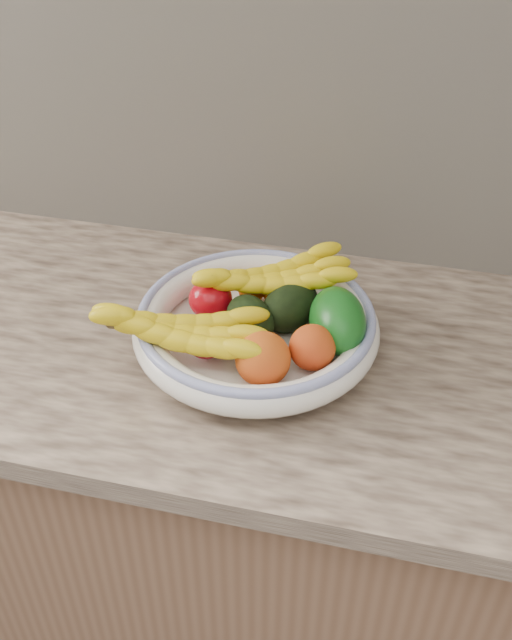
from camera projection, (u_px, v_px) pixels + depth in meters
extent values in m
cube|color=silver|center=(305.00, 2.00, 1.14)|extent=(4.00, 0.10, 2.70)
cube|color=brown|center=(258.00, 519.00, 1.46)|extent=(2.40, 0.62, 0.86)
cube|color=tan|center=(259.00, 351.00, 1.18)|extent=(2.44, 0.66, 0.04)
cube|color=beige|center=(299.00, 124.00, 1.25)|extent=(2.40, 0.02, 0.50)
cylinder|color=white|center=(256.00, 345.00, 1.15)|extent=(0.13, 0.13, 0.02)
cylinder|color=white|center=(256.00, 339.00, 1.14)|extent=(0.32, 0.32, 0.01)
torus|color=white|center=(256.00, 326.00, 1.13)|extent=(0.39, 0.39, 0.05)
torus|color=#3A48A3|center=(256.00, 315.00, 1.11)|extent=(0.37, 0.37, 0.02)
ellipsoid|color=#F26405|center=(252.00, 290.00, 1.20)|extent=(0.05, 0.05, 0.04)
ellipsoid|color=orange|center=(277.00, 290.00, 1.19)|extent=(0.06, 0.06, 0.05)
ellipsoid|color=#B40914|center=(210.00, 299.00, 1.16)|extent=(0.08, 0.08, 0.06)
ellipsoid|color=#A3070F|center=(206.00, 339.00, 1.08)|extent=(0.07, 0.07, 0.06)
ellipsoid|color=black|center=(250.00, 319.00, 1.11)|extent=(0.12, 0.12, 0.07)
ellipsoid|color=black|center=(290.00, 306.00, 1.14)|extent=(0.12, 0.13, 0.08)
ellipsoid|color=#0E4E12|center=(337.00, 321.00, 1.09)|extent=(0.15, 0.16, 0.11)
ellipsoid|color=orange|center=(263.00, 359.00, 1.04)|extent=(0.10, 0.10, 0.08)
ellipsoid|color=orange|center=(312.00, 347.00, 1.05)|extent=(0.08, 0.08, 0.07)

